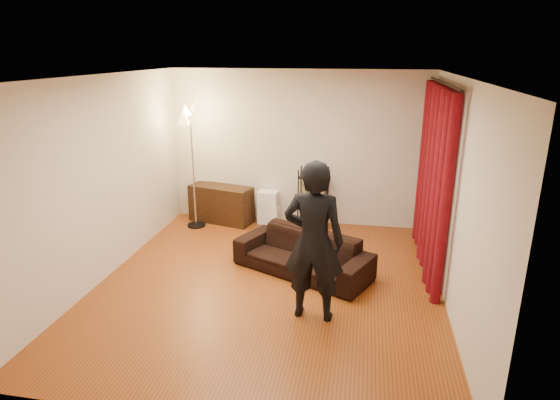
% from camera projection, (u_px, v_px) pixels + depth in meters
% --- Properties ---
extents(floor, '(5.00, 5.00, 0.00)m').
position_uv_depth(floor, '(269.00, 284.00, 6.26)').
color(floor, '#92420F').
rests_on(floor, ground).
extents(ceiling, '(5.00, 5.00, 0.00)m').
position_uv_depth(ceiling, '(267.00, 76.00, 5.44)').
color(ceiling, white).
rests_on(ceiling, ground).
extents(wall_back, '(5.00, 0.00, 5.00)m').
position_uv_depth(wall_back, '(297.00, 149.00, 8.19)').
color(wall_back, beige).
rests_on(wall_back, ground).
extents(wall_front, '(5.00, 0.00, 5.00)m').
position_uv_depth(wall_front, '(199.00, 279.00, 3.51)').
color(wall_front, beige).
rests_on(wall_front, ground).
extents(wall_left, '(0.00, 5.00, 5.00)m').
position_uv_depth(wall_left, '(103.00, 179.00, 6.24)').
color(wall_left, beige).
rests_on(wall_left, ground).
extents(wall_right, '(0.00, 5.00, 5.00)m').
position_uv_depth(wall_right, '(456.00, 198.00, 5.46)').
color(wall_right, beige).
rests_on(wall_right, ground).
extents(curtain_rod, '(0.04, 2.65, 0.04)m').
position_uv_depth(curtain_rod, '(444.00, 83.00, 6.15)').
color(curtain_rod, black).
rests_on(curtain_rod, wall_right).
extents(curtain, '(0.22, 2.65, 2.55)m').
position_uv_depth(curtain, '(433.00, 179.00, 6.56)').
color(curtain, maroon).
rests_on(curtain, ground).
extents(sofa, '(2.07, 1.50, 0.56)m').
position_uv_depth(sofa, '(302.00, 254.00, 6.53)').
color(sofa, black).
rests_on(sofa, ground).
extents(person, '(0.71, 0.49, 1.88)m').
position_uv_depth(person, '(314.00, 242.00, 5.24)').
color(person, black).
rests_on(person, ground).
extents(media_cabinet, '(1.21, 0.70, 0.67)m').
position_uv_depth(media_cabinet, '(221.00, 204.00, 8.48)').
color(media_cabinet, black).
rests_on(media_cabinet, ground).
extents(storage_boxes, '(0.36, 0.29, 0.60)m').
position_uv_depth(storage_boxes, '(269.00, 207.00, 8.42)').
color(storage_boxes, silver).
rests_on(storage_boxes, ground).
extents(wire_shelf, '(0.53, 0.41, 1.06)m').
position_uv_depth(wire_shelf, '(313.00, 198.00, 8.17)').
color(wire_shelf, black).
rests_on(wire_shelf, ground).
extents(floor_lamp, '(0.49, 0.49, 2.15)m').
position_uv_depth(floor_lamp, '(193.00, 167.00, 8.02)').
color(floor_lamp, silver).
rests_on(floor_lamp, ground).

